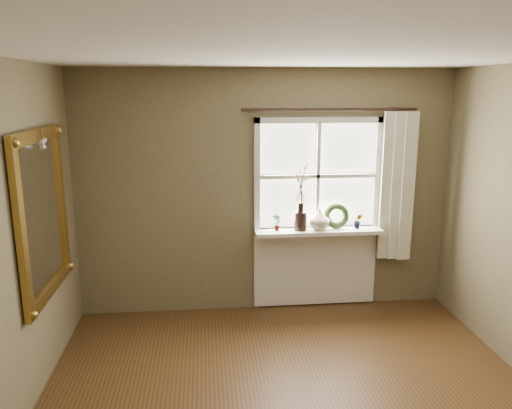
{
  "coord_description": "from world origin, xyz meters",
  "views": [
    {
      "loc": [
        -0.65,
        -2.91,
        2.39
      ],
      "look_at": [
        -0.18,
        1.55,
        1.34
      ],
      "focal_mm": 35.0,
      "sensor_mm": 36.0,
      "label": 1
    }
  ],
  "objects_px": {
    "cream_vase": "(319,219)",
    "gilt_mirror": "(43,214)",
    "dark_jug": "(300,221)",
    "wreath": "(336,219)"
  },
  "relations": [
    {
      "from": "dark_jug",
      "to": "gilt_mirror",
      "type": "distance_m",
      "value": 2.53
    },
    {
      "from": "cream_vase",
      "to": "dark_jug",
      "type": "bearing_deg",
      "value": 180.0
    },
    {
      "from": "cream_vase",
      "to": "gilt_mirror",
      "type": "height_order",
      "value": "gilt_mirror"
    },
    {
      "from": "wreath",
      "to": "gilt_mirror",
      "type": "height_order",
      "value": "gilt_mirror"
    },
    {
      "from": "dark_jug",
      "to": "wreath",
      "type": "height_order",
      "value": "wreath"
    },
    {
      "from": "dark_jug",
      "to": "wreath",
      "type": "xyz_separation_m",
      "value": [
        0.4,
        0.04,
        0.0
      ]
    },
    {
      "from": "dark_jug",
      "to": "wreath",
      "type": "relative_size",
      "value": 0.73
    },
    {
      "from": "cream_vase",
      "to": "wreath",
      "type": "xyz_separation_m",
      "value": [
        0.2,
        0.04,
        -0.01
      ]
    },
    {
      "from": "dark_jug",
      "to": "gilt_mirror",
      "type": "bearing_deg",
      "value": -157.85
    },
    {
      "from": "dark_jug",
      "to": "cream_vase",
      "type": "xyz_separation_m",
      "value": [
        0.21,
        0.0,
        0.01
      ]
    }
  ]
}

